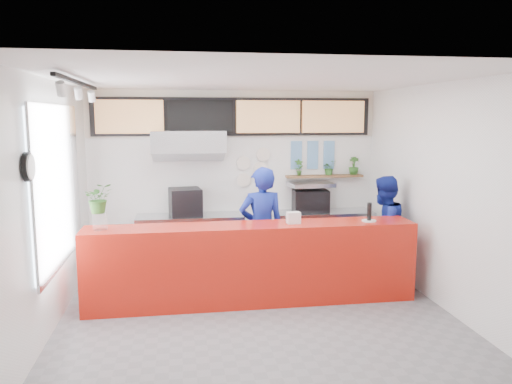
# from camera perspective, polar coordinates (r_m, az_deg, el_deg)

# --- Properties ---
(floor) EXTENTS (5.00, 5.00, 0.00)m
(floor) POSITION_cam_1_polar(r_m,az_deg,el_deg) (6.73, 0.07, -13.66)
(floor) COLOR slate
(floor) RESTS_ON ground
(ceiling) EXTENTS (5.00, 5.00, 0.00)m
(ceiling) POSITION_cam_1_polar(r_m,az_deg,el_deg) (6.25, 0.08, 12.75)
(ceiling) COLOR silver
(wall_back) EXTENTS (5.00, 0.00, 5.00)m
(wall_back) POSITION_cam_1_polar(r_m,az_deg,el_deg) (8.77, -2.45, 1.71)
(wall_back) COLOR white
(wall_back) RESTS_ON ground
(wall_left) EXTENTS (0.00, 5.00, 5.00)m
(wall_left) POSITION_cam_1_polar(r_m,az_deg,el_deg) (6.43, -22.53, -1.44)
(wall_left) COLOR white
(wall_left) RESTS_ON ground
(wall_right) EXTENTS (0.00, 5.00, 5.00)m
(wall_right) POSITION_cam_1_polar(r_m,az_deg,el_deg) (7.14, 20.32, -0.39)
(wall_right) COLOR white
(wall_right) RESTS_ON ground
(service_counter) EXTENTS (4.50, 0.60, 1.10)m
(service_counter) POSITION_cam_1_polar(r_m,az_deg,el_deg) (6.92, -0.44, -8.19)
(service_counter) COLOR #B3190C
(service_counter) RESTS_ON ground
(cream_band) EXTENTS (5.00, 0.02, 0.80)m
(cream_band) POSITION_cam_1_polar(r_m,az_deg,el_deg) (8.70, -2.49, 8.92)
(cream_band) COLOR beige
(cream_band) RESTS_ON wall_back
(prep_bench) EXTENTS (1.80, 0.60, 0.90)m
(prep_bench) POSITION_cam_1_polar(r_m,az_deg,el_deg) (8.61, -7.50, -5.59)
(prep_bench) COLOR #B2B5BA
(prep_bench) RESTS_ON ground
(panini_oven) EXTENTS (0.57, 0.57, 0.46)m
(panini_oven) POSITION_cam_1_polar(r_m,az_deg,el_deg) (8.47, -8.08, -1.14)
(panini_oven) COLOR black
(panini_oven) RESTS_ON prep_bench
(extraction_hood) EXTENTS (1.20, 0.70, 0.35)m
(extraction_hood) POSITION_cam_1_polar(r_m,az_deg,el_deg) (8.31, -7.72, 5.76)
(extraction_hood) COLOR #B2B5BA
(extraction_hood) RESTS_ON ceiling
(hood_lip) EXTENTS (1.20, 0.69, 0.31)m
(hood_lip) POSITION_cam_1_polar(r_m,az_deg,el_deg) (8.33, -7.69, 4.39)
(hood_lip) COLOR #B2B5BA
(hood_lip) RESTS_ON ceiling
(right_bench) EXTENTS (1.80, 0.60, 0.90)m
(right_bench) POSITION_cam_1_polar(r_m,az_deg,el_deg) (8.96, 7.43, -5.04)
(right_bench) COLOR #B2B5BA
(right_bench) RESTS_ON ground
(espresso_machine) EXTENTS (0.63, 0.47, 0.39)m
(espresso_machine) POSITION_cam_1_polar(r_m,az_deg,el_deg) (8.77, 6.25, -1.01)
(espresso_machine) COLOR black
(espresso_machine) RESTS_ON right_bench
(espresso_tray) EXTENTS (0.78, 0.57, 0.07)m
(espresso_tray) POSITION_cam_1_polar(r_m,az_deg,el_deg) (8.73, 6.28, 0.87)
(espresso_tray) COLOR #A2A5A9
(espresso_tray) RESTS_ON espresso_machine
(herb_shelf) EXTENTS (1.40, 0.18, 0.04)m
(herb_shelf) POSITION_cam_1_polar(r_m,az_deg,el_deg) (8.99, 7.82, 1.81)
(herb_shelf) COLOR brown
(herb_shelf) RESTS_ON wall_back
(menu_board_far_left) EXTENTS (1.10, 0.10, 0.55)m
(menu_board_far_left) POSITION_cam_1_polar(r_m,az_deg,el_deg) (8.57, -14.24, 8.34)
(menu_board_far_left) COLOR tan
(menu_board_far_left) RESTS_ON wall_back
(menu_board_mid_left) EXTENTS (1.10, 0.10, 0.55)m
(menu_board_mid_left) POSITION_cam_1_polar(r_m,az_deg,el_deg) (8.54, -6.38, 8.54)
(menu_board_mid_left) COLOR black
(menu_board_mid_left) RESTS_ON wall_back
(menu_board_mid_right) EXTENTS (1.10, 0.10, 0.55)m
(menu_board_mid_right) POSITION_cam_1_polar(r_m,az_deg,el_deg) (8.67, 1.39, 8.59)
(menu_board_mid_right) COLOR tan
(menu_board_mid_right) RESTS_ON wall_back
(menu_board_far_right) EXTENTS (1.10, 0.10, 0.55)m
(menu_board_far_right) POSITION_cam_1_polar(r_m,az_deg,el_deg) (8.95, 8.80, 8.49)
(menu_board_far_right) COLOR tan
(menu_board_far_right) RESTS_ON wall_back
(soffit) EXTENTS (4.80, 0.04, 0.65)m
(soffit) POSITION_cam_1_polar(r_m,az_deg,el_deg) (8.67, -2.46, 8.59)
(soffit) COLOR black
(soffit) RESTS_ON wall_back
(window_pane) EXTENTS (0.04, 2.20, 1.90)m
(window_pane) POSITION_cam_1_polar(r_m,az_deg,el_deg) (6.68, -21.78, 0.69)
(window_pane) COLOR silver
(window_pane) RESTS_ON wall_left
(window_frame) EXTENTS (0.03, 2.30, 2.00)m
(window_frame) POSITION_cam_1_polar(r_m,az_deg,el_deg) (6.68, -21.61, 0.70)
(window_frame) COLOR #B2B5BA
(window_frame) RESTS_ON wall_left
(wall_clock_rim) EXTENTS (0.05, 0.30, 0.30)m
(wall_clock_rim) POSITION_cam_1_polar(r_m,az_deg,el_deg) (5.49, -24.64, 2.62)
(wall_clock_rim) COLOR black
(wall_clock_rim) RESTS_ON wall_left
(wall_clock_face) EXTENTS (0.02, 0.26, 0.26)m
(wall_clock_face) POSITION_cam_1_polar(r_m,az_deg,el_deg) (5.48, -24.34, 2.63)
(wall_clock_face) COLOR white
(wall_clock_face) RESTS_ON wall_left
(track_rail) EXTENTS (0.05, 2.40, 0.04)m
(track_rail) POSITION_cam_1_polar(r_m,az_deg,el_deg) (6.27, -19.67, 11.70)
(track_rail) COLOR black
(track_rail) RESTS_ON ceiling
(dec_plate_a) EXTENTS (0.24, 0.03, 0.24)m
(dec_plate_a) POSITION_cam_1_polar(r_m,az_deg,el_deg) (8.73, -1.46, 3.34)
(dec_plate_a) COLOR silver
(dec_plate_a) RESTS_ON wall_back
(dec_plate_b) EXTENTS (0.24, 0.03, 0.24)m
(dec_plate_b) POSITION_cam_1_polar(r_m,az_deg,el_deg) (8.78, 0.49, 2.71)
(dec_plate_b) COLOR silver
(dec_plate_b) RESTS_ON wall_back
(dec_plate_c) EXTENTS (0.24, 0.03, 0.24)m
(dec_plate_c) POSITION_cam_1_polar(r_m,az_deg,el_deg) (8.76, -1.45, 1.38)
(dec_plate_c) COLOR silver
(dec_plate_c) RESTS_ON wall_back
(dec_plate_d) EXTENTS (0.24, 0.03, 0.24)m
(dec_plate_d) POSITION_cam_1_polar(r_m,az_deg,el_deg) (8.77, 0.81, 4.34)
(dec_plate_d) COLOR silver
(dec_plate_d) RESTS_ON wall_back
(photo_frame_a) EXTENTS (0.20, 0.02, 0.25)m
(photo_frame_a) POSITION_cam_1_polar(r_m,az_deg,el_deg) (8.89, 4.63, 5.02)
(photo_frame_a) COLOR #598CBF
(photo_frame_a) RESTS_ON wall_back
(photo_frame_b) EXTENTS (0.20, 0.02, 0.25)m
(photo_frame_b) POSITION_cam_1_polar(r_m,az_deg,el_deg) (8.97, 6.51, 5.02)
(photo_frame_b) COLOR #598CBF
(photo_frame_b) RESTS_ON wall_back
(photo_frame_c) EXTENTS (0.20, 0.02, 0.25)m
(photo_frame_c) POSITION_cam_1_polar(r_m,az_deg,el_deg) (9.05, 8.35, 5.02)
(photo_frame_c) COLOR #598CBF
(photo_frame_c) RESTS_ON wall_back
(photo_frame_d) EXTENTS (0.20, 0.02, 0.25)m
(photo_frame_d) POSITION_cam_1_polar(r_m,az_deg,el_deg) (8.91, 4.61, 3.42)
(photo_frame_d) COLOR #598CBF
(photo_frame_d) RESTS_ON wall_back
(photo_frame_e) EXTENTS (0.20, 0.02, 0.25)m
(photo_frame_e) POSITION_cam_1_polar(r_m,az_deg,el_deg) (8.99, 6.48, 3.43)
(photo_frame_e) COLOR #598CBF
(photo_frame_e) RESTS_ON wall_back
(photo_frame_f) EXTENTS (0.20, 0.02, 0.25)m
(photo_frame_f) POSITION_cam_1_polar(r_m,az_deg,el_deg) (9.07, 8.31, 3.44)
(photo_frame_f) COLOR #598CBF
(photo_frame_f) RESTS_ON wall_back
(staff_center) EXTENTS (0.70, 0.48, 1.84)m
(staff_center) POSITION_cam_1_polar(r_m,az_deg,el_deg) (7.33, 0.64, -4.25)
(staff_center) COLOR navy
(staff_center) RESTS_ON ground
(staff_right) EXTENTS (1.02, 0.97, 1.66)m
(staff_right) POSITION_cam_1_polar(r_m,az_deg,el_deg) (7.94, 14.32, -4.18)
(staff_right) COLOR navy
(staff_right) RESTS_ON ground
(herb_a) EXTENTS (0.16, 0.12, 0.30)m
(herb_a) POSITION_cam_1_polar(r_m,az_deg,el_deg) (8.85, 4.93, 2.84)
(herb_a) COLOR #2C5C20
(herb_a) RESTS_ON herb_shelf
(herb_c) EXTENTS (0.29, 0.27, 0.26)m
(herb_c) POSITION_cam_1_polar(r_m,az_deg,el_deg) (9.00, 8.36, 2.77)
(herb_c) COLOR #2C5C20
(herb_c) RESTS_ON herb_shelf
(herb_d) EXTENTS (0.21, 0.20, 0.32)m
(herb_d) POSITION_cam_1_polar(r_m,az_deg,el_deg) (9.14, 11.11, 2.97)
(herb_d) COLOR #2C5C20
(herb_d) RESTS_ON herb_shelf
(glass_vase) EXTENTS (0.23, 0.23, 0.23)m
(glass_vase) POSITION_cam_1_polar(r_m,az_deg,el_deg) (6.75, -17.41, -3.21)
(glass_vase) COLOR silver
(glass_vase) RESTS_ON service_counter
(basil_vase) EXTENTS (0.42, 0.39, 0.39)m
(basil_vase) POSITION_cam_1_polar(r_m,az_deg,el_deg) (6.70, -17.52, -0.67)
(basil_vase) COLOR #2C5C20
(basil_vase) RESTS_ON glass_vase
(napkin_holder) EXTENTS (0.19, 0.13, 0.16)m
(napkin_holder) POSITION_cam_1_polar(r_m,az_deg,el_deg) (6.85, 4.30, -2.96)
(napkin_holder) COLOR silver
(napkin_holder) RESTS_ON service_counter
(white_plate) EXTENTS (0.22, 0.22, 0.01)m
(white_plate) POSITION_cam_1_polar(r_m,az_deg,el_deg) (7.16, 12.79, -3.23)
(white_plate) COLOR silver
(white_plate) RESTS_ON service_counter
(pepper_mill) EXTENTS (0.07, 0.07, 0.25)m
(pepper_mill) POSITION_cam_1_polar(r_m,az_deg,el_deg) (7.14, 12.82, -2.19)
(pepper_mill) COLOR black
(pepper_mill) RESTS_ON white_plate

